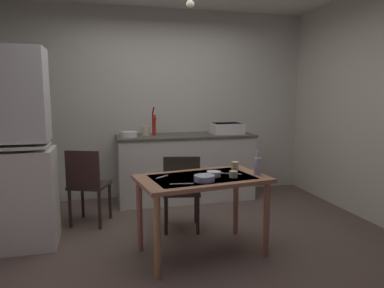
% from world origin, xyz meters
% --- Properties ---
extents(ground_plane, '(5.34, 5.34, 0.00)m').
position_xyz_m(ground_plane, '(0.00, 0.00, 0.00)').
color(ground_plane, brown).
extents(wall_back, '(4.44, 0.10, 2.66)m').
position_xyz_m(wall_back, '(0.00, 1.80, 1.33)').
color(wall_back, beige).
rests_on(wall_back, ground).
extents(wall_right, '(0.10, 3.59, 2.66)m').
position_xyz_m(wall_right, '(2.22, 0.00, 1.33)').
color(wall_right, beige).
rests_on(wall_right, ground).
extents(hutch_cabinet, '(0.86, 0.51, 1.92)m').
position_xyz_m(hutch_cabinet, '(-1.72, 0.30, 0.90)').
color(hutch_cabinet, silver).
rests_on(hutch_cabinet, ground).
extents(counter_cabinet, '(1.89, 0.64, 0.92)m').
position_xyz_m(counter_cabinet, '(0.29, 1.43, 0.46)').
color(counter_cabinet, silver).
rests_on(counter_cabinet, ground).
extents(sink_basin, '(0.44, 0.34, 0.15)m').
position_xyz_m(sink_basin, '(0.90, 1.43, 0.99)').
color(sink_basin, white).
rests_on(sink_basin, counter_cabinet).
extents(hand_pump, '(0.05, 0.27, 0.39)m').
position_xyz_m(hand_pump, '(-0.14, 1.47, 1.09)').
color(hand_pump, '#B21E19').
rests_on(hand_pump, counter_cabinet).
extents(mixing_bowl_counter, '(0.22, 0.22, 0.07)m').
position_xyz_m(mixing_bowl_counter, '(-0.49, 1.38, 0.95)').
color(mixing_bowl_counter, white).
rests_on(mixing_bowl_counter, counter_cabinet).
extents(stoneware_crock, '(0.11, 0.11, 0.13)m').
position_xyz_m(stoneware_crock, '(-0.25, 1.46, 0.98)').
color(stoneware_crock, beige).
rests_on(stoneware_crock, counter_cabinet).
extents(dining_table, '(1.25, 0.85, 0.74)m').
position_xyz_m(dining_table, '(0.04, -0.30, 0.63)').
color(dining_table, '#9D6B4D').
rests_on(dining_table, ground).
extents(chair_far_side, '(0.47, 0.47, 0.85)m').
position_xyz_m(chair_far_side, '(-0.02, 0.28, 0.46)').
color(chair_far_side, '#292720').
rests_on(chair_far_side, ground).
extents(chair_by_counter, '(0.52, 0.52, 0.88)m').
position_xyz_m(chair_by_counter, '(-1.01, 0.72, 0.48)').
color(chair_by_counter, '#2F2320').
rests_on(chair_by_counter, ground).
extents(serving_bowl_wide, '(0.18, 0.18, 0.05)m').
position_xyz_m(serving_bowl_wide, '(0.02, -0.45, 0.76)').
color(serving_bowl_wide, '#9EB2C6').
rests_on(serving_bowl_wide, dining_table).
extents(soup_bowl_small, '(0.13, 0.13, 0.05)m').
position_xyz_m(soup_bowl_small, '(0.15, -0.31, 0.76)').
color(soup_bowl_small, white).
rests_on(soup_bowl_small, dining_table).
extents(mug_tall, '(0.07, 0.07, 0.08)m').
position_xyz_m(mug_tall, '(0.44, -0.10, 0.78)').
color(mug_tall, beige).
rests_on(mug_tall, dining_table).
extents(mug_dark, '(0.08, 0.08, 0.06)m').
position_xyz_m(mug_dark, '(0.31, -0.39, 0.77)').
color(mug_dark, beige).
rests_on(mug_dark, dining_table).
extents(glass_bottle, '(0.07, 0.07, 0.23)m').
position_xyz_m(glass_bottle, '(0.56, -0.36, 0.83)').
color(glass_bottle, '#B7BCC1').
rests_on(glass_bottle, dining_table).
extents(table_knife, '(0.20, 0.04, 0.00)m').
position_xyz_m(table_knife, '(-0.20, -0.51, 0.74)').
color(table_knife, silver).
rests_on(table_knife, dining_table).
extents(teaspoon_near_bowl, '(0.15, 0.09, 0.00)m').
position_xyz_m(teaspoon_near_bowl, '(0.36, -0.26, 0.74)').
color(teaspoon_near_bowl, beige).
rests_on(teaspoon_near_bowl, dining_table).
extents(teaspoon_by_cup, '(0.13, 0.12, 0.00)m').
position_xyz_m(teaspoon_by_cup, '(-0.32, -0.22, 0.74)').
color(teaspoon_by_cup, beige).
rests_on(teaspoon_by_cup, dining_table).
extents(serving_spoon, '(0.09, 0.13, 0.00)m').
position_xyz_m(serving_spoon, '(0.24, -0.16, 0.74)').
color(serving_spoon, beige).
rests_on(serving_spoon, dining_table).
extents(pendant_bulb, '(0.08, 0.08, 0.08)m').
position_xyz_m(pendant_bulb, '(0.04, 0.14, 2.35)').
color(pendant_bulb, '#F9EFCC').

